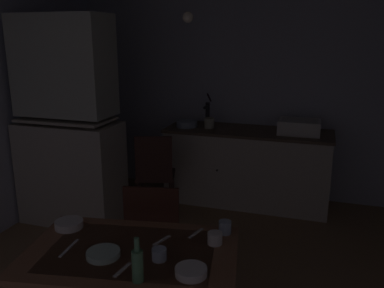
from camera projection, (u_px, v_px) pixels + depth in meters
The scene contains 23 objects.
ground_plane at pixel (186, 265), 3.43m from camera, with size 4.87×4.87×0.00m, color #90704E.
wall_back at pixel (236, 95), 4.85m from camera, with size 3.97×0.10×2.40m, color silver.
hutch_cabinet at pixel (69, 129), 4.05m from camera, with size 1.01×0.52×2.09m.
counter_cabinet at pixel (247, 167), 4.64m from camera, with size 1.85×0.64×0.86m.
sink_basin at pixel (299, 127), 4.35m from camera, with size 0.44×0.34×0.15m.
hand_pump at pixel (207, 112), 4.67m from camera, with size 0.05×0.27×0.39m.
mixing_bowl_counter at pixel (187, 124), 4.69m from camera, with size 0.24×0.24×0.07m, color #9EB2C6.
stoneware_crock at pixel (209, 123), 4.62m from camera, with size 0.11×0.11×0.12m, color beige.
dining_table at pixel (132, 265), 2.29m from camera, with size 1.29×0.94×0.72m.
chair_far_side at pixel (155, 236), 2.92m from camera, with size 0.47×0.47×0.91m.
chair_by_counter at pixel (155, 173), 4.28m from camera, with size 0.50×0.50×0.91m.
serving_bowl_wide at pixel (69, 224), 2.53m from camera, with size 0.18×0.18×0.05m, color white.
soup_bowl_small at pixel (103, 254), 2.20m from camera, with size 0.18×0.18×0.03m, color #ADD1C1.
sauce_dish at pixel (191, 271), 2.03m from camera, with size 0.16×0.16×0.04m, color white.
teacup_mint at pixel (225, 227), 2.45m from camera, with size 0.08×0.08×0.08m, color #9EB2C6.
mug_tall at pixel (215, 238), 2.33m from camera, with size 0.09×0.09×0.07m, color white.
mug_dark at pixel (159, 254), 2.16m from camera, with size 0.08×0.08×0.07m, color #9EB2C6.
glass_bottle at pixel (138, 265), 1.96m from camera, with size 0.06×0.06×0.23m.
table_knife at pixel (69, 248), 2.29m from camera, with size 0.20×0.02×0.01m, color silver.
teaspoon_near_bowl at pixel (196, 233), 2.46m from camera, with size 0.14×0.02×0.01m, color beige.
teaspoon_by_cup at pixel (162, 240), 2.37m from camera, with size 0.14×0.02×0.01m, color beige.
serving_spoon at pixel (123, 270), 2.07m from camera, with size 0.14×0.02×0.01m, color beige.
pendant_bulb at pixel (188, 17), 2.99m from camera, with size 0.08×0.08×0.08m, color #F9EFCC.
Camera 1 is at (0.98, -2.89, 1.89)m, focal length 37.78 mm.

